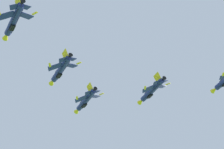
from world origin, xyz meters
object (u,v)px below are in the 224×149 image
Objects in this scene: fighter_jet_lead at (86,100)px; fighter_jet_right_wing at (152,91)px; fighter_jet_left_outer at (14,20)px; fighter_jet_left_wing at (61,70)px.

fighter_jet_right_wing is at bearing -40.92° from fighter_jet_lead.
fighter_jet_right_wing is at bearing 16.77° from fighter_jet_left_outer.
fighter_jet_left_outer is (-4.81, -23.28, -0.18)m from fighter_jet_left_wing.
fighter_jet_right_wing is (21.94, -0.56, 0.09)m from fighter_jet_lead.
fighter_jet_lead is 1.00× the size of fighter_jet_left_outer.
fighter_jet_left_wing is 1.00× the size of fighter_jet_right_wing.
fighter_jet_left_wing is 1.00× the size of fighter_jet_left_outer.
fighter_jet_right_wing reaches higher than fighter_jet_left_wing.
fighter_jet_left_wing is at bearing -134.62° from fighter_jet_lead.
fighter_jet_lead reaches higher than fighter_jet_left_outer.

